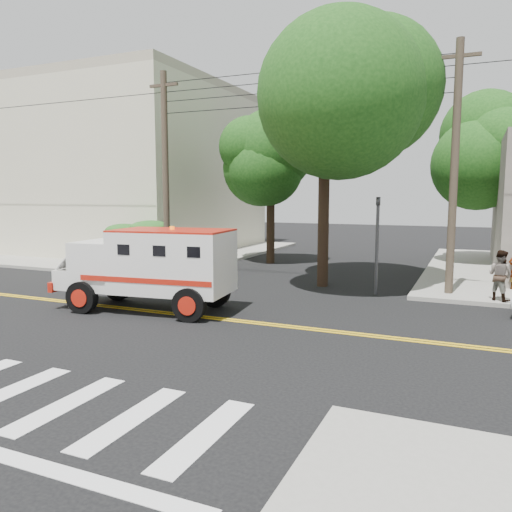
% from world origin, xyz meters
% --- Properties ---
extents(ground, '(100.00, 100.00, 0.00)m').
position_xyz_m(ground, '(0.00, 0.00, 0.00)').
color(ground, black).
rests_on(ground, ground).
extents(sidewalk_nw, '(17.00, 17.00, 0.15)m').
position_xyz_m(sidewalk_nw, '(-13.50, 13.50, 0.07)').
color(sidewalk_nw, gray).
rests_on(sidewalk_nw, ground).
extents(building_left, '(16.00, 14.00, 10.00)m').
position_xyz_m(building_left, '(-15.50, 15.00, 5.15)').
color(building_left, beige).
rests_on(building_left, sidewalk_nw).
extents(utility_pole_left, '(0.28, 0.28, 9.00)m').
position_xyz_m(utility_pole_left, '(-5.60, 6.00, 4.50)').
color(utility_pole_left, '#382D23').
rests_on(utility_pole_left, ground).
extents(utility_pole_right, '(0.28, 0.28, 9.00)m').
position_xyz_m(utility_pole_right, '(6.30, 6.20, 4.50)').
color(utility_pole_right, '#382D23').
rests_on(utility_pole_right, ground).
extents(tree_main, '(6.08, 5.70, 9.85)m').
position_xyz_m(tree_main, '(1.94, 6.21, 7.20)').
color(tree_main, black).
rests_on(tree_main, ground).
extents(tree_left, '(4.48, 4.20, 7.70)m').
position_xyz_m(tree_left, '(-2.68, 11.79, 5.73)').
color(tree_left, black).
rests_on(tree_left, ground).
extents(traffic_signal, '(0.15, 0.18, 3.60)m').
position_xyz_m(traffic_signal, '(3.80, 5.60, 2.23)').
color(traffic_signal, '#3F3F42').
rests_on(traffic_signal, ground).
extents(accessibility_sign, '(0.45, 0.10, 2.02)m').
position_xyz_m(accessibility_sign, '(-6.20, 6.17, 1.37)').
color(accessibility_sign, '#3F3F42').
rests_on(accessibility_sign, ground).
extents(palm_planter, '(3.52, 2.63, 2.36)m').
position_xyz_m(palm_planter, '(-7.44, 6.62, 1.65)').
color(palm_planter, '#1E3314').
rests_on(palm_planter, sidewalk_nw).
extents(armored_truck, '(5.92, 2.85, 2.60)m').
position_xyz_m(armored_truck, '(-2.29, 0.17, 1.48)').
color(armored_truck, silver).
rests_on(armored_truck, ground).
extents(pedestrian_b, '(1.05, 1.00, 1.70)m').
position_xyz_m(pedestrian_b, '(7.91, 5.50, 1.00)').
color(pedestrian_b, gray).
rests_on(pedestrian_b, sidewalk_ne).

